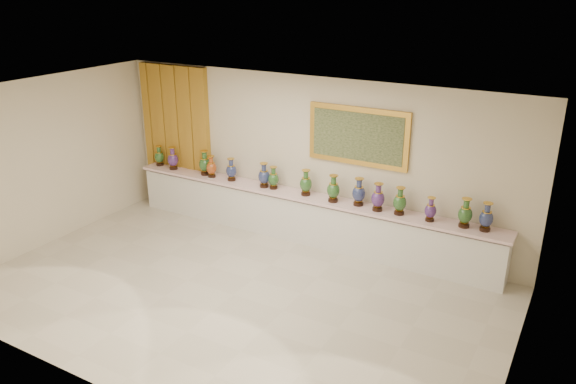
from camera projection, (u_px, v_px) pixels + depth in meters
name	position (u px, v px, depth m)	size (l,w,h in m)	color
ground	(233.00, 295.00, 8.62)	(8.00, 8.00, 0.00)	beige
room	(202.00, 138.00, 11.15)	(8.00, 8.00, 8.00)	beige
counter	(303.00, 218.00, 10.31)	(7.28, 0.48, 0.90)	white
vase_0	(159.00, 157.00, 11.66)	(0.24, 0.24, 0.42)	black
vase_1	(173.00, 159.00, 11.42)	(0.28, 0.28, 0.47)	black
vase_2	(205.00, 164.00, 11.08)	(0.30, 0.30, 0.50)	black
vase_3	(211.00, 168.00, 10.96)	(0.20, 0.20, 0.43)	black
vase_4	(231.00, 171.00, 10.78)	(0.25, 0.25, 0.44)	black
vase_5	(264.00, 176.00, 10.43)	(0.22, 0.22, 0.47)	black
vase_6	(274.00, 179.00, 10.35)	(0.26, 0.26, 0.43)	black
vase_7	(306.00, 184.00, 10.04)	(0.25, 0.25, 0.48)	black
vase_8	(333.00, 190.00, 9.74)	(0.26, 0.26, 0.49)	black
vase_9	(359.00, 193.00, 9.58)	(0.27, 0.27, 0.49)	black
vase_10	(378.00, 198.00, 9.36)	(0.25, 0.25, 0.48)	black
vase_11	(400.00, 202.00, 9.21)	(0.23, 0.23, 0.47)	black
vase_12	(430.00, 210.00, 8.97)	(0.25, 0.25, 0.40)	black
vase_13	(465.00, 214.00, 8.74)	(0.26, 0.26, 0.48)	black
vase_14	(486.00, 218.00, 8.61)	(0.23, 0.23, 0.46)	black
label_card	(210.00, 178.00, 10.95)	(0.10, 0.06, 0.00)	white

